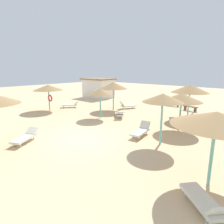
# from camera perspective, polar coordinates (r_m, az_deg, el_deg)

# --- Properties ---
(ground_plane) EXTENTS (80.00, 80.00, 0.00)m
(ground_plane) POSITION_cam_1_polar(r_m,az_deg,el_deg) (12.13, -9.57, -7.91)
(ground_plane) COLOR #DBBA8C
(parasol_0) EXTENTS (2.81, 2.81, 2.62)m
(parasol_0) POSITION_cam_1_polar(r_m,az_deg,el_deg) (13.99, 20.10, 4.09)
(parasol_0) COLOR #6BC6BC
(parasol_0) RESTS_ON ground
(parasol_1) EXTENTS (2.99, 2.99, 2.66)m
(parasol_1) POSITION_cam_1_polar(r_m,az_deg,el_deg) (20.63, -18.57, 6.90)
(parasol_1) COLOR #6BC6BC
(parasol_1) RESTS_ON ground
(parasol_3) EXTENTS (3.09, 3.09, 2.82)m
(parasol_3) POSITION_cam_1_polar(r_m,az_deg,el_deg) (7.54, 28.75, -1.78)
(parasol_3) COLOR #6BC6BC
(parasol_3) RESTS_ON ground
(parasol_4) EXTENTS (2.24, 2.24, 2.58)m
(parasol_4) POSITION_cam_1_polar(r_m,az_deg,el_deg) (16.65, -3.55, 6.06)
(parasol_4) COLOR #6BC6BC
(parasol_4) RESTS_ON ground
(parasol_5) EXTENTS (2.93, 2.93, 2.92)m
(parasol_5) POSITION_cam_1_polar(r_m,az_deg,el_deg) (19.78, 0.42, 7.95)
(parasol_5) COLOR #6BC6BC
(parasol_5) RESTS_ON ground
(parasol_6) EXTENTS (2.27, 2.27, 2.94)m
(parasol_6) POSITION_cam_1_polar(r_m,az_deg,el_deg) (10.85, 14.96, 4.02)
(parasol_6) COLOR #6BC6BC
(parasol_6) RESTS_ON ground
(parasol_8) EXTENTS (3.09, 3.09, 2.99)m
(parasol_8) POSITION_cam_1_polar(r_m,az_deg,el_deg) (17.29, 22.32, 6.52)
(parasol_8) COLOR #6BC6BC
(parasol_8) RESTS_ON ground
(lounger_0) EXTENTS (1.94, 1.44, 0.79)m
(lounger_0) POSITION_cam_1_polar(r_m,az_deg,el_deg) (16.36, 20.16, -1.88)
(lounger_0) COLOR silver
(lounger_0) RESTS_ON ground
(lounger_1) EXTENTS (1.66, 1.90, 0.68)m
(lounger_1) POSITION_cam_1_polar(r_m,az_deg,el_deg) (21.91, -12.34, 2.19)
(lounger_1) COLOR silver
(lounger_1) RESTS_ON ground
(lounger_2) EXTENTS (1.50, 1.97, 0.66)m
(lounger_2) POSITION_cam_1_polar(r_m,az_deg,el_deg) (12.48, -24.50, -6.80)
(lounger_2) COLOR silver
(lounger_2) RESTS_ON ground
(lounger_3) EXTENTS (1.82, 1.68, 0.80)m
(lounger_3) POSITION_cam_1_polar(r_m,az_deg,el_deg) (6.98, 26.03, -22.99)
(lounger_3) COLOR silver
(lounger_3) RESTS_ON ground
(lounger_4) EXTENTS (1.80, 1.80, 0.67)m
(lounger_4) POSITION_cam_1_polar(r_m,az_deg,el_deg) (17.12, 2.15, -0.48)
(lounger_4) COLOR silver
(lounger_4) RESTS_ON ground
(lounger_5) EXTENTS (1.48, 1.91, 0.81)m
(lounger_5) POSITION_cam_1_polar(r_m,az_deg,el_deg) (20.85, 4.65, 1.94)
(lounger_5) COLOR silver
(lounger_5) RESTS_ON ground
(lounger_6) EXTENTS (0.91, 1.92, 0.81)m
(lounger_6) POSITION_cam_1_polar(r_m,az_deg,el_deg) (12.55, 8.61, -5.58)
(lounger_6) COLOR silver
(lounger_6) RESTS_ON ground
(bench_0) EXTENTS (1.54, 0.63, 0.49)m
(bench_0) POSITION_cam_1_polar(r_m,az_deg,el_deg) (21.18, 22.38, 1.23)
(bench_0) COLOR brown
(bench_0) RESTS_ON ground
(bench_1) EXTENTS (1.54, 0.60, 0.49)m
(bench_1) POSITION_cam_1_polar(r_m,az_deg,el_deg) (23.18, 17.84, 2.52)
(bench_1) COLOR brown
(bench_1) RESTS_ON ground
(beach_cabana) EXTENTS (4.56, 3.28, 2.85)m
(beach_cabana) POSITION_cam_1_polar(r_m,az_deg,el_deg) (28.97, -4.13, 7.26)
(beach_cabana) COLOR white
(beach_cabana) RESTS_ON ground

